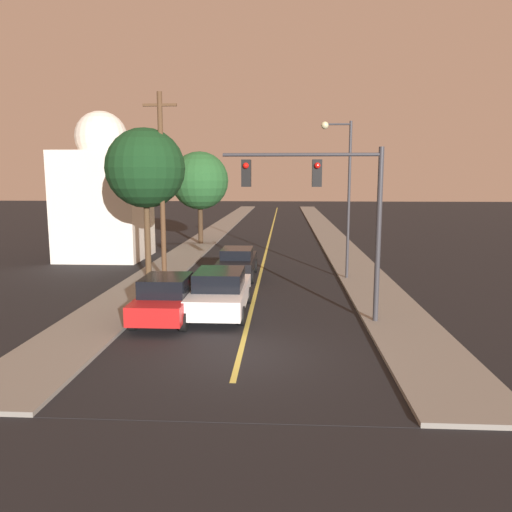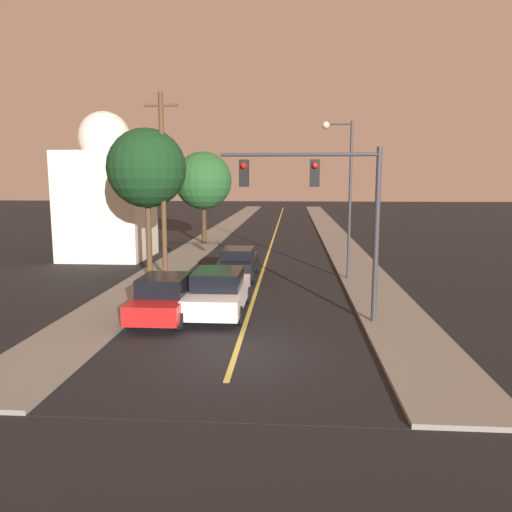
{
  "view_description": "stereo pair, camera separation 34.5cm",
  "coord_description": "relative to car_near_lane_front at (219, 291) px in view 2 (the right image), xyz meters",
  "views": [
    {
      "loc": [
        1.23,
        -13.54,
        4.96
      ],
      "look_at": [
        0.0,
        8.16,
        1.6
      ],
      "focal_mm": 35.0,
      "sensor_mm": 36.0,
      "label": 1
    },
    {
      "loc": [
        1.57,
        -13.52,
        4.96
      ],
      "look_at": [
        0.0,
        8.16,
        1.6
      ],
      "focal_mm": 35.0,
      "sensor_mm": 36.0,
      "label": 2
    }
  ],
  "objects": [
    {
      "name": "utility_pole_left",
      "position": [
        -3.48,
        5.7,
        3.88
      ],
      "size": [
        1.6,
        0.24,
        8.85
      ],
      "color": "#513823",
      "rests_on": "ground"
    },
    {
      "name": "car_near_lane_front",
      "position": [
        0.0,
        0.0,
        0.0
      ],
      "size": [
        2.06,
        4.97,
        1.65
      ],
      "color": "white",
      "rests_on": "ground"
    },
    {
      "name": "tree_left_far",
      "position": [
        -4.38,
        6.12,
        4.64
      ],
      "size": [
        3.84,
        3.84,
        7.29
      ],
      "color": "#4C3823",
      "rests_on": "ground"
    },
    {
      "name": "road_surface",
      "position": [
        1.12,
        31.56,
        -0.82
      ],
      "size": [
        8.01,
        80.0,
        0.01
      ],
      "color": "black",
      "rests_on": "ground"
    },
    {
      "name": "streetlamp_right",
      "position": [
        5.17,
        6.55,
        4.07
      ],
      "size": [
        1.48,
        0.36,
        7.57
      ],
      "color": "#333338",
      "rests_on": "ground"
    },
    {
      "name": "car_outer_lane_front",
      "position": [
        -1.76,
        -0.98,
        -0.02
      ],
      "size": [
        1.91,
        4.39,
        1.6
      ],
      "color": "red",
      "rests_on": "ground"
    },
    {
      "name": "sidewalk_right",
      "position": [
        6.38,
        31.56,
        -0.77
      ],
      "size": [
        2.5,
        80.0,
        0.12
      ],
      "color": "gray",
      "rests_on": "ground"
    },
    {
      "name": "traffic_signal_mast",
      "position": [
        3.77,
        -1.08,
        3.54
      ],
      "size": [
        5.34,
        0.42,
        5.89
      ],
      "color": "#333338",
      "rests_on": "ground"
    },
    {
      "name": "ground_plane",
      "position": [
        1.12,
        -4.44,
        -0.83
      ],
      "size": [
        200.0,
        200.0,
        0.0
      ],
      "primitive_type": "plane",
      "color": "black"
    },
    {
      "name": "tree_left_near",
      "position": [
        -3.98,
        19.38,
        4.01
      ],
      "size": [
        4.3,
        4.3,
        6.88
      ],
      "color": "#3D2B1C",
      "rests_on": "ground"
    },
    {
      "name": "domed_building_left",
      "position": [
        -8.87,
        12.68,
        3.15
      ],
      "size": [
        4.98,
        4.98,
        9.06
      ],
      "color": "silver",
      "rests_on": "ground"
    },
    {
      "name": "car_near_lane_second",
      "position": [
        -0.0,
        6.83,
        -0.03
      ],
      "size": [
        1.84,
        4.66,
        1.53
      ],
      "color": "black",
      "rests_on": "ground"
    },
    {
      "name": "sidewalk_left",
      "position": [
        -4.13,
        31.56,
        -0.77
      ],
      "size": [
        2.5,
        80.0,
        0.12
      ],
      "color": "gray",
      "rests_on": "ground"
    }
  ]
}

